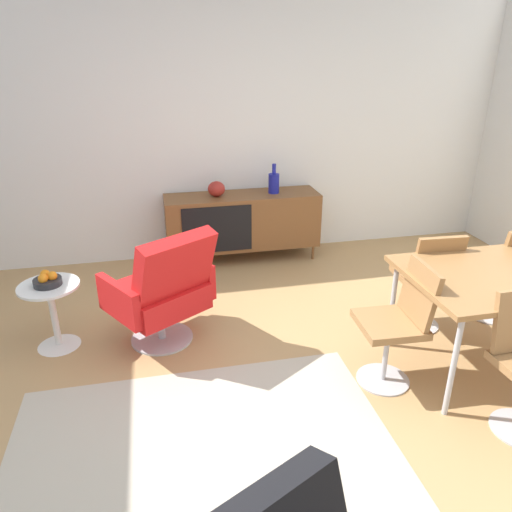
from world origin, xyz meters
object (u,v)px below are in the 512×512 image
object	(u,v)px
sideboard	(242,221)
dining_chair_back_right	(506,268)
side_table_round	(53,309)
fruit_bowl	(47,280)
dining_chair_near_window	(399,321)
lounge_chair_red	(163,289)
vase_cobalt	(274,183)
vase_sculptural_dark	(216,189)
dining_chair_back_left	(427,277)

from	to	relation	value
sideboard	dining_chair_back_right	bearing A→B (deg)	-42.72
sideboard	side_table_round	size ratio (longest dim) A/B	3.08
dining_chair_back_right	fruit_bowl	xyz separation A→B (m)	(-3.55, 0.37, 0.09)
dining_chair_near_window	dining_chair_back_right	size ratio (longest dim) A/B	1.00
dining_chair_back_right	fruit_bowl	bearing A→B (deg)	174.02
lounge_chair_red	side_table_round	world-z (taller)	lounge_chair_red
fruit_bowl	sideboard	bearing A→B (deg)	38.20
sideboard	vase_cobalt	xyz separation A→B (m)	(0.34, 0.00, 0.39)
vase_sculptural_dark	dining_chair_back_right	distance (m)	2.74
sideboard	dining_chair_back_left	xyz separation A→B (m)	(1.14, -1.71, 0.03)
dining_chair_back_left	lounge_chair_red	distance (m)	2.04
vase_sculptural_dark	dining_chair_back_left	distance (m)	2.24
dining_chair_back_right	side_table_round	size ratio (longest dim) A/B	1.65
fruit_bowl	dining_chair_near_window	bearing A→B (deg)	-22.02
vase_cobalt	lounge_chair_red	bearing A→B (deg)	-129.60
dining_chair_near_window	sideboard	bearing A→B (deg)	104.99
sideboard	dining_chair_back_right	world-z (taller)	dining_chair_back_right
dining_chair_near_window	side_table_round	xyz separation A→B (m)	(-2.31, 0.93, -0.15)
dining_chair_back_right	lounge_chair_red	bearing A→B (deg)	175.11
dining_chair_near_window	lounge_chair_red	size ratio (longest dim) A/B	0.90
vase_sculptural_dark	side_table_round	bearing A→B (deg)	-137.03
vase_sculptural_dark	side_table_round	world-z (taller)	vase_sculptural_dark
sideboard	dining_chair_back_left	distance (m)	2.06
dining_chair_near_window	side_table_round	bearing A→B (deg)	157.98
sideboard	fruit_bowl	distance (m)	2.17
dining_chair_near_window	vase_sculptural_dark	bearing A→B (deg)	110.97
dining_chair_near_window	lounge_chair_red	world-z (taller)	lounge_chair_red
dining_chair_near_window	dining_chair_back_right	bearing A→B (deg)	24.32
vase_sculptural_dark	dining_chair_near_window	xyz separation A→B (m)	(0.87, -2.27, -0.33)
lounge_chair_red	side_table_round	bearing A→B (deg)	170.41
dining_chair_near_window	lounge_chair_red	bearing A→B (deg)	151.93
sideboard	vase_cobalt	bearing A→B (deg)	0.32
side_table_round	sideboard	bearing A→B (deg)	38.18
dining_chair_back_left	dining_chair_back_right	size ratio (longest dim) A/B	1.00
sideboard	dining_chair_back_right	distance (m)	2.52
side_table_round	fruit_bowl	world-z (taller)	fruit_bowl
sideboard	dining_chair_near_window	distance (m)	2.35
vase_cobalt	lounge_chair_red	xyz separation A→B (m)	(-1.22, -1.48, -0.36)
vase_sculptural_dark	dining_chair_back_right	xyz separation A→B (m)	(2.11, -1.71, -0.33)
sideboard	vase_cobalt	world-z (taller)	vase_cobalt
dining_chair_back_right	lounge_chair_red	xyz separation A→B (m)	(-2.74, 0.23, -0.00)
side_table_round	fruit_bowl	bearing A→B (deg)	-25.45
lounge_chair_red	side_table_round	distance (m)	0.84
sideboard	vase_sculptural_dark	size ratio (longest dim) A/B	9.12
vase_sculptural_dark	side_table_round	xyz separation A→B (m)	(-1.44, -1.34, -0.48)
vase_cobalt	dining_chair_back_left	size ratio (longest dim) A/B	0.36
dining_chair_back_right	lounge_chair_red	size ratio (longest dim) A/B	0.90
dining_chair_back_left	vase_sculptural_dark	bearing A→B (deg)	129.42
fruit_bowl	side_table_round	bearing A→B (deg)	154.55
dining_chair_back_left	side_table_round	world-z (taller)	dining_chair_back_left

